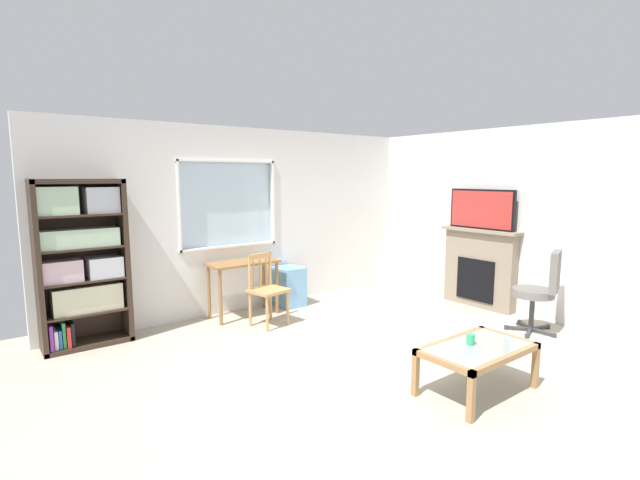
{
  "coord_description": "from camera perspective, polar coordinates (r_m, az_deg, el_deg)",
  "views": [
    {
      "loc": [
        -3.13,
        -3.21,
        1.87
      ],
      "look_at": [
        -0.11,
        0.72,
        1.17
      ],
      "focal_mm": 25.89,
      "sensor_mm": 36.0,
      "label": 1
    }
  ],
  "objects": [
    {
      "name": "wall_back_with_window",
      "position": [
        6.57,
        -8.57,
        2.35
      ],
      "size": [
        5.44,
        0.15,
        2.52
      ],
      "color": "silver",
      "rests_on": "ground"
    },
    {
      "name": "sippy_cup",
      "position": [
        4.3,
        18.12,
        -11.57
      ],
      "size": [
        0.07,
        0.07,
        0.09
      ],
      "primitive_type": "cylinder",
      "color": "#33B770",
      "rests_on": "coffee_table"
    },
    {
      "name": "tv",
      "position": [
        6.86,
        19.34,
        3.61
      ],
      "size": [
        0.06,
        0.99,
        0.56
      ],
      "color": "black",
      "rests_on": "fireplace"
    },
    {
      "name": "bookshelf",
      "position": [
        5.64,
        -27.44,
        -2.06
      ],
      "size": [
        0.9,
        0.38,
        1.83
      ],
      "color": "#38281E",
      "rests_on": "ground"
    },
    {
      "name": "office_chair",
      "position": [
        6.08,
        25.68,
        -5.3
      ],
      "size": [
        0.58,
        0.57,
        1.0
      ],
      "color": "slate",
      "rests_on": "ground"
    },
    {
      "name": "wooden_chair",
      "position": [
        5.83,
        -6.6,
        -6.02
      ],
      "size": [
        0.48,
        0.47,
        0.9
      ],
      "color": "tan",
      "rests_on": "ground"
    },
    {
      "name": "wall_right",
      "position": [
        6.75,
        23.87,
        2.1
      ],
      "size": [
        0.12,
        5.23,
        2.52
      ],
      "primitive_type": "cube",
      "color": "silver",
      "rests_on": "ground"
    },
    {
      "name": "fireplace",
      "position": [
        6.98,
        19.11,
        -3.25
      ],
      "size": [
        0.26,
        1.17,
        1.12
      ],
      "color": "gray",
      "rests_on": "ground"
    },
    {
      "name": "desk_under_window",
      "position": [
        6.21,
        -9.49,
        -3.8
      ],
      "size": [
        0.93,
        0.44,
        0.74
      ],
      "color": "olive",
      "rests_on": "ground"
    },
    {
      "name": "plastic_drawer_unit",
      "position": [
        6.71,
        -3.84,
        -5.74
      ],
      "size": [
        0.35,
        0.4,
        0.56
      ],
      "primitive_type": "cube",
      "color": "#72ADDB",
      "rests_on": "ground"
    },
    {
      "name": "coffee_table",
      "position": [
        4.31,
        18.88,
        -13.04
      ],
      "size": [
        1.01,
        0.6,
        0.41
      ],
      "color": "#8C9E99",
      "rests_on": "ground"
    },
    {
      "name": "ground",
      "position": [
        4.86,
        6.43,
        -14.81
      ],
      "size": [
        6.44,
        6.03,
        0.02
      ],
      "primitive_type": "cube",
      "color": "#B2A893"
    }
  ]
}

